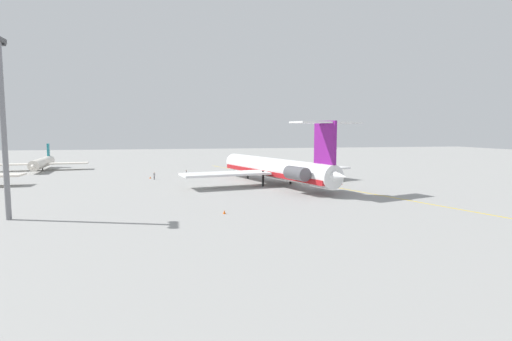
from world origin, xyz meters
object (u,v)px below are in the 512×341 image
at_px(main_jetliner, 277,168).
at_px(light_mast, 3,121).
at_px(ground_crew_portside, 154,175).
at_px(safety_cone_nose, 274,171).
at_px(ground_crew_near_tail, 314,169).
at_px(airliner_mid_right, 42,163).
at_px(safety_cone_wingtip, 150,177).
at_px(ground_crew_near_nose, 186,172).
at_px(safety_cone_tail, 224,212).

height_order(main_jetliner, light_mast, light_mast).
distance_m(ground_crew_portside, safety_cone_nose, 35.08).
height_order(main_jetliner, safety_cone_nose, main_jetliner).
relative_size(main_jetliner, ground_crew_near_tail, 25.11).
distance_m(airliner_mid_right, light_mast, 73.89).
xyz_separation_m(safety_cone_nose, safety_cone_wingtip, (-9.55, 34.11, 0.00)).
bearing_deg(safety_cone_wingtip, ground_crew_near_tail, -83.46).
relative_size(main_jetliner, airliner_mid_right, 1.76).
xyz_separation_m(main_jetliner, airliner_mid_right, (45.39, 60.30, -1.42)).
relative_size(main_jetliner, ground_crew_portside, 25.48).
relative_size(ground_crew_near_nose, ground_crew_near_tail, 0.95).
xyz_separation_m(main_jetliner, ground_crew_near_nose, (20.66, 18.76, -2.60)).
height_order(airliner_mid_right, safety_cone_tail, airliner_mid_right).
relative_size(ground_crew_near_nose, safety_cone_tail, 3.13).
distance_m(ground_crew_near_nose, light_mast, 53.89).
xyz_separation_m(main_jetliner, ground_crew_portside, (16.02, 26.58, -2.56)).
relative_size(main_jetliner, safety_cone_wingtip, 82.69).
bearing_deg(airliner_mid_right, ground_crew_near_tail, 67.87).
relative_size(airliner_mid_right, safety_cone_tail, 46.96).
relative_size(ground_crew_near_nose, ground_crew_portside, 0.97).
distance_m(main_jetliner, ground_crew_near_tail, 28.83).
height_order(safety_cone_nose, safety_cone_wingtip, same).
bearing_deg(safety_cone_nose, main_jetliner, 166.92).
bearing_deg(safety_cone_nose, light_mast, 137.02).
bearing_deg(ground_crew_portside, safety_cone_wingtip, 28.57).
bearing_deg(safety_cone_nose, ground_crew_near_tail, -113.40).
bearing_deg(ground_crew_portside, airliner_mid_right, 51.62).
relative_size(ground_crew_near_tail, safety_cone_tail, 3.29).
bearing_deg(safety_cone_tail, ground_crew_portside, 14.91).
relative_size(main_jetliner, ground_crew_near_nose, 26.38).
distance_m(safety_cone_nose, safety_cone_wingtip, 35.42).
bearing_deg(main_jetliner, ground_crew_portside, 42.08).
xyz_separation_m(ground_crew_near_nose, safety_cone_wingtip, (-2.43, 8.90, -0.82)).
relative_size(ground_crew_near_nose, safety_cone_wingtip, 3.13).
xyz_separation_m(airliner_mid_right, safety_cone_tail, (-73.12, -45.37, -2.00)).
relative_size(safety_cone_nose, safety_cone_tail, 1.00).
bearing_deg(light_mast, main_jetliner, -59.35).
distance_m(airliner_mid_right, ground_crew_portside, 44.74).
bearing_deg(safety_cone_nose, ground_crew_near_nose, 105.77).
bearing_deg(safety_cone_tail, main_jetliner, -28.30).
height_order(ground_crew_portside, light_mast, light_mast).
bearing_deg(safety_cone_tail, safety_cone_nose, -21.07).
bearing_deg(safety_cone_wingtip, safety_cone_nose, -74.36).
xyz_separation_m(ground_crew_near_nose, ground_crew_near_tail, (2.66, -35.51, 0.06)).
distance_m(safety_cone_nose, safety_cone_tail, 59.49).
distance_m(ground_crew_near_tail, ground_crew_portside, 43.94).
height_order(safety_cone_tail, light_mast, light_mast).
xyz_separation_m(ground_crew_near_tail, safety_cone_wingtip, (-5.09, 44.40, -0.87)).
relative_size(ground_crew_near_tail, light_mast, 0.08).
relative_size(ground_crew_portside, safety_cone_tail, 3.25).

